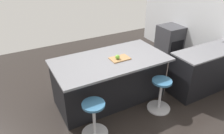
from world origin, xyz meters
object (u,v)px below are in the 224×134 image
oven_range (170,41)px  apple_green (117,57)px  stool_by_window (160,96)px  kitchen_island (110,79)px  cutting_board (120,58)px  stool_middle (94,120)px

oven_range → apple_green: apple_green is taller
stool_by_window → apple_green: size_ratio=7.65×
kitchen_island → cutting_board: size_ratio=5.92×
oven_range → cutting_board: bearing=25.4°
cutting_board → oven_range: bearing=-154.6°
oven_range → kitchen_island: 2.64m
cutting_board → kitchen_island: bearing=-36.8°
apple_green → cutting_board: bearing=-165.6°
oven_range → cutting_board: (2.30, 1.09, 0.49)m
oven_range → stool_middle: oven_range is taller
oven_range → cutting_board: 2.59m
stool_by_window → stool_middle: 1.35m
oven_range → stool_by_window: 2.47m
oven_range → apple_green: bearing=25.2°
stool_by_window → stool_middle: same height
stool_middle → cutting_board: size_ratio=1.78×
stool_middle → stool_by_window: bearing=180.0°
oven_range → apple_green: (2.36, 1.11, 0.54)m
cutting_board → apple_green: 0.08m
cutting_board → apple_green: size_ratio=4.29×
stool_by_window → apple_green: (0.58, -0.61, 0.68)m
oven_range → stool_by_window: bearing=43.9°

